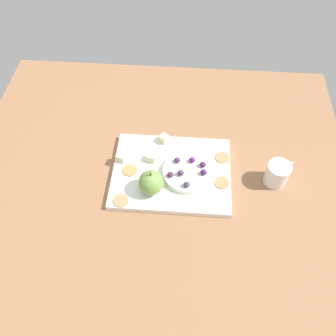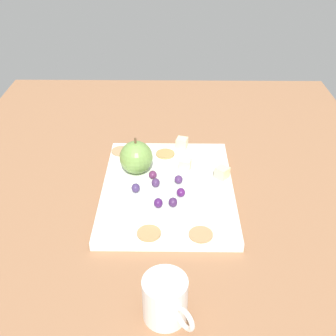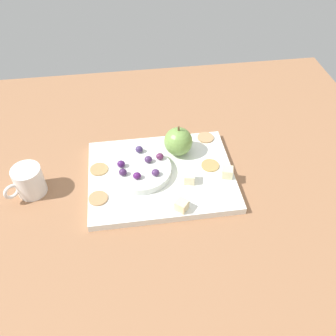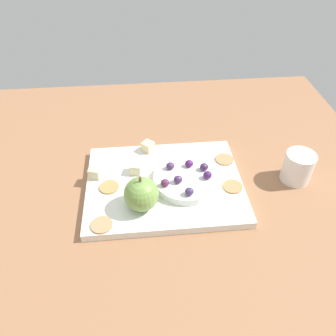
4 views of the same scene
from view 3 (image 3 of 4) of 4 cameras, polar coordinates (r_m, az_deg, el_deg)
The scene contains 20 objects.
table at distance 95.22cm, azimuth 1.54°, elevation -1.83°, with size 121.67×106.94×3.98cm, color #976746.
platter at distance 92.11cm, azimuth -1.10°, elevation -1.22°, with size 36.36×28.30×1.91cm, color white.
serving_dish at distance 91.20cm, azimuth -4.27°, elevation -0.23°, with size 15.19×15.19×1.93cm, color silver.
apple_whole at distance 94.57cm, azimuth 1.63°, elevation 4.21°, with size 7.49×7.49×7.49cm, color #729A47.
apple_stem at distance 91.77cm, azimuth 1.69°, elevation 6.25°, with size 0.50×0.50×1.20cm, color brown.
cheese_cube_0 at distance 88.60cm, azimuth 3.40°, elevation -1.59°, with size 2.58×2.58×2.58cm, color beige.
cheese_cube_1 at distance 82.90cm, azimuth 2.17°, elevation -5.90°, with size 2.58×2.58×2.58cm, color beige.
cheese_cube_2 at distance 90.97cm, azimuth 9.34°, elevation -0.69°, with size 2.58×2.58×2.58cm, color beige.
cracker_0 at distance 93.73cm, azimuth -10.81°, elevation -0.20°, with size 4.54×4.54×0.40cm, color #AA8553.
cracker_1 at distance 87.17cm, azimuth -10.94°, elevation -4.71°, with size 4.54×4.54×0.40cm, color tan.
cracker_2 at distance 101.70cm, azimuth 5.93°, elevation 4.79°, with size 4.54×4.54×0.40cm, color tan.
cracker_3 at distance 93.63cm, azimuth 6.66°, elevation 0.38°, with size 4.54×4.54×0.40cm, color #AB8A4F.
grape_0 at distance 88.38cm, azimuth -7.12°, elevation -0.65°, with size 1.96×1.77×1.80cm, color #422351.
grape_1 at distance 87.28cm, azimuth -4.91°, elevation -1.21°, with size 1.96×1.77×1.69cm, color #4E1A5C.
grape_2 at distance 93.88cm, azimuth -4.57°, elevation 2.96°, with size 1.96×1.77×1.85cm, color #412F5F.
grape_3 at distance 91.01cm, azimuth -3.13°, elevation 1.37°, with size 1.96×1.77×1.79cm, color #452A56.
grape_4 at distance 90.39cm, azimuth -7.40°, elevation 0.63°, with size 1.96×1.77×1.86cm, color #441B5A.
grape_5 at distance 87.73cm, azimuth -1.98°, elevation -0.72°, with size 1.96×1.77×1.71cm, color #492A5B.
grape_6 at distance 91.78cm, azimuth -1.30°, elevation 1.85°, with size 1.96×1.77×1.68cm, color #58244A.
cup at distance 93.17cm, azimuth -21.09°, elevation -1.95°, with size 8.95×8.01×7.59cm.
Camera 3 is at (-11.54, -63.84, 71.69)cm, focal length 38.71 mm.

